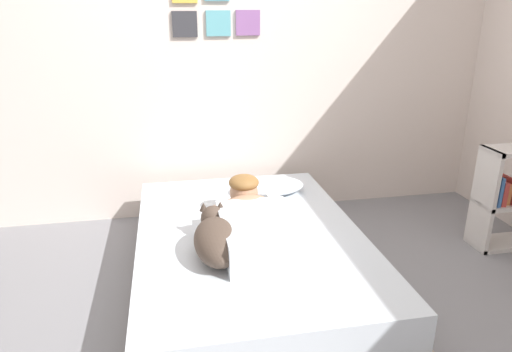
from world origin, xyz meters
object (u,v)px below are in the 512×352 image
(dog, at_px, (217,238))
(cell_phone, at_px, (251,271))
(coffee_cup, at_px, (273,200))
(pillow, at_px, (269,186))
(person_lying, at_px, (254,221))
(bookshelf, at_px, (507,197))
(bed, at_px, (250,257))

(dog, bearing_deg, cell_phone, -55.44)
(coffee_cup, xyz_separation_m, cell_phone, (-0.32, -0.85, -0.03))
(pillow, relative_size, dog, 0.90)
(cell_phone, bearing_deg, dog, 124.56)
(person_lying, distance_m, dog, 0.29)
(coffee_cup, xyz_separation_m, bookshelf, (1.66, -0.26, -0.01))
(bookshelf, bearing_deg, bed, -176.34)
(person_lying, xyz_separation_m, coffee_cup, (0.23, 0.46, -0.07))
(coffee_cup, relative_size, bookshelf, 0.17)
(pillow, height_order, person_lying, person_lying)
(coffee_cup, relative_size, cell_phone, 0.89)
(dog, bearing_deg, person_lying, 34.51)
(pillow, xyz_separation_m, cell_phone, (-0.33, -1.07, -0.05))
(bed, distance_m, bookshelf, 1.91)
(person_lying, relative_size, cell_phone, 6.57)
(bed, bearing_deg, bookshelf, 3.66)
(bed, height_order, bookshelf, bookshelf)
(pillow, bearing_deg, person_lying, -109.63)
(pillow, relative_size, person_lying, 0.57)
(dog, distance_m, coffee_cup, 0.79)
(pillow, bearing_deg, bookshelf, -16.29)
(person_lying, xyz_separation_m, dog, (-0.24, -0.17, -0.00))
(pillow, relative_size, cell_phone, 3.71)
(person_lying, distance_m, cell_phone, 0.41)
(pillow, bearing_deg, coffee_cup, -94.47)
(bed, relative_size, pillow, 3.90)
(person_lying, height_order, dog, person_lying)
(bed, relative_size, bookshelf, 2.71)
(pillow, bearing_deg, dog, -119.71)
(person_lying, relative_size, bookshelf, 1.23)
(bed, bearing_deg, dog, -132.50)
(bed, bearing_deg, cell_phone, -99.38)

